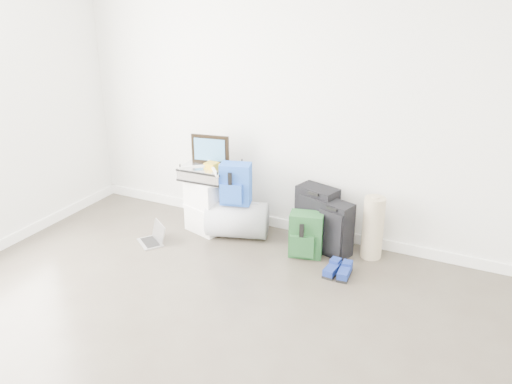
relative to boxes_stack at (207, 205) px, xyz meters
The scene contains 13 objects.
room_envelope 2.66m from the boxes_stack, 70.91° to the right, with size 4.52×5.02×2.71m.
boxes_stack is the anchor object (origin of this frame).
briefcase 0.34m from the boxes_stack, behind, with size 0.45×0.33×0.13m, color #B2B2B7.
painting 0.55m from the boxes_stack, 90.00° to the left, with size 0.38×0.09×0.28m.
drone 0.44m from the boxes_stack, 14.04° to the right, with size 0.49×0.49×0.06m.
duffel_bag 0.35m from the boxes_stack, ahead, with size 0.36×0.36×0.58m, color gray.
blue_backpack 0.44m from the boxes_stack, ahead, with size 0.32×0.27×0.40m.
large_suitcase 1.10m from the boxes_stack, ahead, with size 0.41×0.33×0.57m.
green_backpack 1.08m from the boxes_stack, ahead, with size 0.33×0.28×0.42m.
carry_on 1.29m from the boxes_stack, ahead, with size 0.36×0.29×0.51m.
shoes 1.50m from the boxes_stack, 10.67° to the right, with size 0.22×0.25×0.08m.
rolled_rug 1.63m from the boxes_stack, ahead, with size 0.19×0.19×0.58m, color tan.
laptop 0.61m from the boxes_stack, 124.33° to the right, with size 0.33×0.31×0.19m.
Camera 1 is at (1.87, -2.08, 2.39)m, focal length 38.00 mm.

